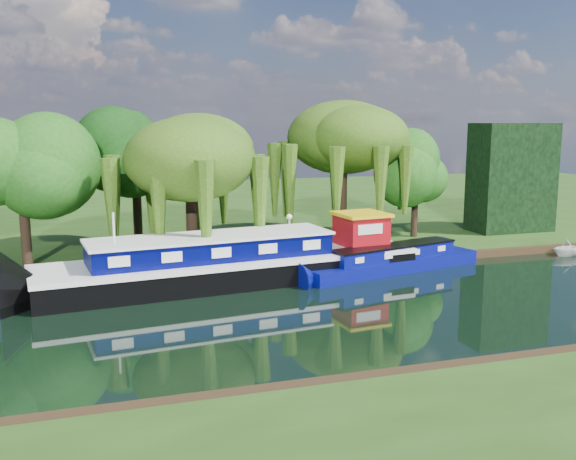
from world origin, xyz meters
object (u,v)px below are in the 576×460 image
object	(u,v)px
narrowboat	(393,261)
red_dinghy	(185,288)
dutch_barge	(235,262)
white_cruiser	(567,256)

from	to	relation	value
narrowboat	red_dinghy	xyz separation A→B (m)	(-12.10, -0.18, -0.61)
dutch_barge	white_cruiser	size ratio (longest dim) A/B	8.61
narrowboat	white_cruiser	size ratio (longest dim) A/B	4.83
narrowboat	white_cruiser	distance (m)	12.76
dutch_barge	red_dinghy	distance (m)	3.08
narrowboat	white_cruiser	world-z (taller)	narrowboat
red_dinghy	white_cruiser	world-z (taller)	white_cruiser
dutch_barge	red_dinghy	xyz separation A→B (m)	(-2.83, -0.58, -1.08)
red_dinghy	white_cruiser	bearing A→B (deg)	-88.10
red_dinghy	white_cruiser	distance (m)	24.84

